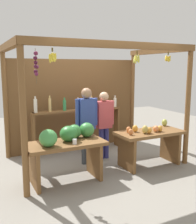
% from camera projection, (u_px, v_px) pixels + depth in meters
% --- Properties ---
extents(ground_plane, '(12.00, 12.00, 0.00)m').
position_uv_depth(ground_plane, '(94.00, 160.00, 5.67)').
color(ground_plane, gray).
rests_on(ground_plane, ground).
extents(market_stall, '(3.36, 2.10, 2.40)m').
position_uv_depth(market_stall, '(84.00, 94.00, 5.86)').
color(market_stall, brown).
rests_on(market_stall, ground).
extents(fruit_counter_left, '(1.36, 0.66, 0.99)m').
position_uv_depth(fruit_counter_left, '(67.00, 144.00, 4.55)').
color(fruit_counter_left, brown).
rests_on(fruit_counter_left, ground).
extents(fruit_counter_right, '(1.36, 0.65, 0.87)m').
position_uv_depth(fruit_counter_right, '(149.00, 139.00, 5.31)').
color(fruit_counter_right, brown).
rests_on(fruit_counter_right, ground).
extents(bottle_shelf_unit, '(2.16, 0.22, 1.36)m').
position_uv_depth(bottle_shelf_unit, '(78.00, 117.00, 6.17)').
color(bottle_shelf_unit, brown).
rests_on(bottle_shelf_unit, ground).
extents(vendor_man, '(0.48, 0.21, 1.57)m').
position_uv_depth(vendor_man, '(87.00, 119.00, 5.33)').
color(vendor_man, '#383E45').
rests_on(vendor_man, ground).
extents(vendor_woman, '(0.48, 0.20, 1.46)m').
position_uv_depth(vendor_woman, '(104.00, 120.00, 5.66)').
color(vendor_woman, navy).
rests_on(vendor_woman, ground).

